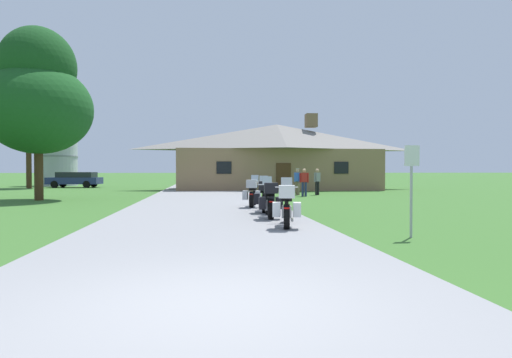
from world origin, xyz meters
The scene contains 15 objects.
ground_plane centered at (0.00, 20.00, 0.00)m, with size 500.00×500.00×0.00m, color #386628.
asphalt_driveway centered at (0.00, 18.00, 0.03)m, with size 6.40×80.00×0.06m, color gray.
motorcycle_orange_nearest_to_camera centered at (2.12, 6.57, 0.61)m, with size 0.96×2.07×1.30m.
motorcycle_green_second_in_row centered at (1.99, 8.85, 0.61)m, with size 0.79×2.08×1.30m.
motorcycle_black_third_in_row centered at (2.08, 10.83, 0.61)m, with size 0.87×2.08×1.30m.
motorcycle_blue_farthest_in_row centered at (1.92, 13.10, 0.61)m, with size 0.98×2.07×1.30m.
stone_lodge centered at (5.76, 30.36, 2.72)m, with size 16.71×6.46×6.18m.
bystander_blue_shirt_near_lodge centered at (5.77, 22.38, 0.95)m, with size 0.39×0.46×1.69m.
bystander_gray_shirt_beside_signpost centered at (7.01, 22.26, 0.93)m, with size 0.47×0.38×1.67m.
bystander_red_shirt_by_tree centered at (5.84, 20.81, 0.93)m, with size 0.55×0.27×1.67m.
metal_signpost_roadside centered at (4.72, 4.78, 1.35)m, with size 0.36×0.06×2.14m.
tree_left_near centered at (-8.64, 19.12, 5.39)m, with size 5.47×5.47×8.98m.
tree_left_far centered at (-15.24, 35.30, 6.13)m, with size 4.80×4.80×9.29m.
metal_silo_distant centered at (-14.88, 41.55, 3.45)m, with size 3.97×3.97×6.89m.
parked_navy_suv_far_left centered at (-11.71, 36.48, 0.78)m, with size 4.78×2.36×1.40m.
Camera 1 is at (-0.04, -4.93, 1.56)m, focal length 30.92 mm.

